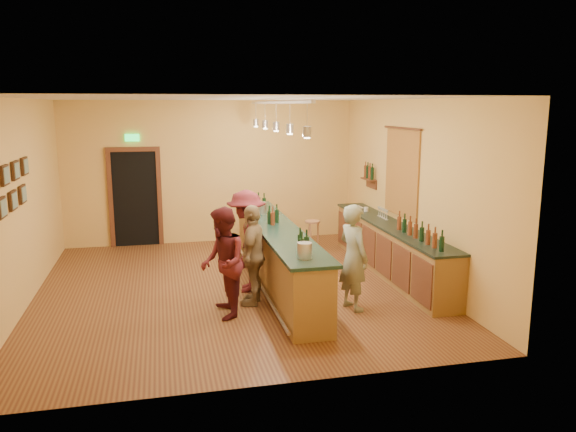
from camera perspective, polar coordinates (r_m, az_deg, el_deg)
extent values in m
plane|color=#592B19|center=(9.79, -5.60, -7.27)|extent=(7.00, 7.00, 0.00)
cube|color=silver|center=(9.29, -5.99, 11.80)|extent=(6.50, 7.00, 0.02)
cube|color=#E1B454|center=(12.86, -7.76, 4.44)|extent=(6.50, 0.02, 3.20)
cube|color=#E1B454|center=(6.02, -1.59, -3.18)|extent=(6.50, 0.02, 3.20)
cube|color=#E1B454|center=(9.58, -25.47, 1.13)|extent=(0.02, 7.00, 3.20)
cube|color=#E1B454|center=(10.32, 12.43, 2.62)|extent=(0.02, 7.00, 3.20)
cube|color=black|center=(12.88, -15.24, 1.68)|extent=(0.95, 0.06, 2.10)
cube|color=#552C19|center=(12.89, -17.57, 1.56)|extent=(0.10, 0.08, 2.10)
cube|color=#552C19|center=(12.84, -12.90, 1.77)|extent=(0.10, 0.08, 2.10)
cube|color=#552C19|center=(12.73, -15.50, 6.55)|extent=(1.15, 0.08, 0.10)
cube|color=#19E54C|center=(12.70, -15.56, 7.67)|extent=(0.30, 0.04, 0.15)
cube|color=#9E3A1F|center=(10.64, 11.47, 4.27)|extent=(0.03, 1.40, 1.60)
cube|color=#552C19|center=(12.02, 8.18, 3.72)|extent=(0.16, 0.55, 0.03)
cube|color=#552C19|center=(12.06, 8.48, 3.25)|extent=(0.03, 0.55, 0.18)
cube|color=brown|center=(10.61, 10.34, -3.41)|extent=(0.55, 4.50, 0.90)
cube|color=black|center=(10.50, 10.43, -0.93)|extent=(0.60, 4.55, 0.04)
cylinder|color=silver|center=(11.67, 7.93, 0.69)|extent=(0.09, 0.09, 0.09)
cube|color=silver|center=(12.13, 6.96, 0.92)|extent=(0.22, 0.30, 0.01)
cube|color=brown|center=(9.77, -1.15, -4.20)|extent=(0.60, 5.00, 1.00)
cube|color=#152D25|center=(9.64, -1.17, -1.19)|extent=(0.70, 5.10, 0.05)
cylinder|color=silver|center=(9.80, -3.22, -6.29)|extent=(0.05, 5.00, 0.05)
cylinder|color=silver|center=(7.61, 1.69, -3.53)|extent=(0.20, 0.20, 0.22)
cylinder|color=silver|center=(10.76, -2.73, 0.84)|extent=(0.20, 0.20, 0.22)
cube|color=silver|center=(9.42, -1.22, 11.48)|extent=(0.06, 4.60, 0.05)
cylinder|color=silver|center=(7.47, 1.95, 10.09)|extent=(0.01, 0.01, 0.35)
cylinder|color=#A5A5AD|center=(7.48, 1.94, 8.56)|extent=(0.11, 0.11, 0.14)
cylinder|color=#FFEABF|center=(7.48, 1.94, 7.95)|extent=(0.08, 0.08, 0.02)
cylinder|color=silver|center=(8.44, 0.19, 10.23)|extent=(0.01, 0.01, 0.35)
cylinder|color=#A5A5AD|center=(8.45, 0.19, 8.87)|extent=(0.11, 0.11, 0.14)
cylinder|color=#FFEABF|center=(8.45, 0.19, 8.33)|extent=(0.08, 0.08, 0.02)
cylinder|color=silver|center=(9.42, -1.21, 10.33)|extent=(0.01, 0.01, 0.35)
cylinder|color=#A5A5AD|center=(9.42, -1.21, 9.11)|extent=(0.11, 0.11, 0.14)
cylinder|color=#FFEABF|center=(9.42, -1.21, 8.62)|extent=(0.08, 0.08, 0.02)
cylinder|color=silver|center=(10.40, -2.35, 10.40)|extent=(0.01, 0.01, 0.35)
cylinder|color=#A5A5AD|center=(10.40, -2.34, 9.30)|extent=(0.11, 0.11, 0.14)
cylinder|color=#FFEABF|center=(10.41, -2.34, 8.86)|extent=(0.08, 0.08, 0.02)
cylinder|color=silver|center=(11.38, -3.29, 10.47)|extent=(0.01, 0.01, 0.35)
cylinder|color=#A5A5AD|center=(11.39, -3.28, 9.46)|extent=(0.11, 0.11, 0.14)
cylinder|color=#FFEABF|center=(11.39, -3.28, 9.06)|extent=(0.08, 0.08, 0.02)
imported|color=gray|center=(8.61, 6.65, -4.19)|extent=(0.56, 0.69, 1.64)
imported|color=#59191E|center=(8.29, -6.63, -4.77)|extent=(0.63, 0.80, 1.65)
imported|color=#997A51|center=(8.80, -3.57, -3.95)|extent=(0.71, 1.01, 1.59)
imported|color=#59191E|center=(9.43, -4.24, -2.54)|extent=(0.84, 1.21, 1.72)
cylinder|color=#AE774E|center=(12.00, 2.51, -0.57)|extent=(0.32, 0.32, 0.04)
cylinder|color=#AE774E|center=(12.11, 3.06, -2.09)|extent=(0.04, 0.04, 0.63)
cylinder|color=#AE774E|center=(12.16, 2.09, -2.02)|extent=(0.04, 0.04, 0.63)
cylinder|color=#AE774E|center=(11.96, 2.35, -2.25)|extent=(0.04, 0.04, 0.63)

